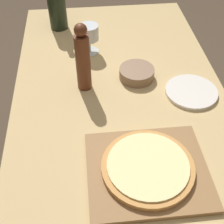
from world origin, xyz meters
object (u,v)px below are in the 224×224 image
at_px(wine_bottle, 56,1).
at_px(wine_glass, 89,34).
at_px(small_bowl, 137,73).
at_px(pizza, 148,167).
at_px(pepper_mill, 83,59).

relative_size(wine_bottle, wine_glass, 2.57).
bearing_deg(small_bowl, pizza, -95.12).
height_order(pizza, small_bowl, small_bowl).
distance_m(wine_bottle, wine_glass, 0.28).
bearing_deg(wine_bottle, small_bowl, -53.67).
bearing_deg(wine_bottle, pizza, -72.71).
xyz_separation_m(pizza, pepper_mill, (-0.18, 0.43, 0.11)).
height_order(pepper_mill, small_bowl, pepper_mill).
bearing_deg(pepper_mill, wine_bottle, 102.78).
xyz_separation_m(wine_bottle, small_bowl, (0.33, -0.44, -0.12)).
bearing_deg(wine_glass, wine_bottle, 121.32).
relative_size(pizza, wine_bottle, 0.83).
xyz_separation_m(wine_bottle, pepper_mill, (0.11, -0.48, -0.01)).
bearing_deg(pizza, wine_glass, 101.72).
bearing_deg(pizza, small_bowl, 84.88).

